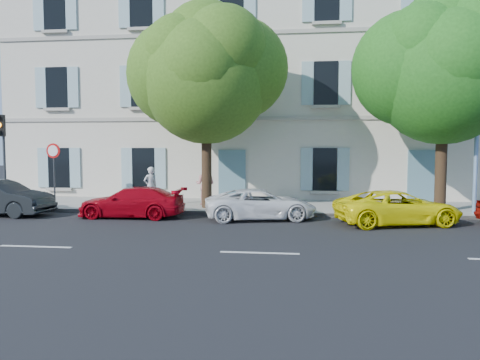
# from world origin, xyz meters

# --- Properties ---
(ground) EXTENTS (90.00, 90.00, 0.00)m
(ground) POSITION_xyz_m (0.00, 0.00, 0.00)
(ground) COLOR black
(sidewalk) EXTENTS (36.00, 4.50, 0.15)m
(sidewalk) POSITION_xyz_m (0.00, 4.45, 0.07)
(sidewalk) COLOR #A09E96
(sidewalk) RESTS_ON ground
(kerb) EXTENTS (36.00, 0.16, 0.16)m
(kerb) POSITION_xyz_m (0.00, 2.28, 0.08)
(kerb) COLOR #9E998E
(kerb) RESTS_ON ground
(building) EXTENTS (28.00, 7.00, 12.00)m
(building) POSITION_xyz_m (0.00, 10.20, 6.00)
(building) COLOR beige
(building) RESTS_ON ground
(car_red_coupe) EXTENTS (3.99, 1.63, 1.16)m
(car_red_coupe) POSITION_xyz_m (-5.26, 1.28, 0.58)
(car_red_coupe) COLOR #A30411
(car_red_coupe) RESTS_ON ground
(car_white_coupe) EXTENTS (4.37, 2.73, 1.13)m
(car_white_coupe) POSITION_xyz_m (-0.41, 1.40, 0.56)
(car_white_coupe) COLOR white
(car_white_coupe) RESTS_ON ground
(car_yellow_supercar) EXTENTS (4.59, 2.98, 1.18)m
(car_yellow_supercar) POSITION_xyz_m (4.34, 0.81, 0.59)
(car_yellow_supercar) COLOR #FFF00A
(car_yellow_supercar) RESTS_ON ground
(tree_left) EXTENTS (5.24, 5.24, 8.12)m
(tree_left) POSITION_xyz_m (-2.79, 3.34, 5.38)
(tree_left) COLOR #3A2819
(tree_left) RESTS_ON sidewalk
(tree_right) EXTENTS (5.29, 5.29, 8.15)m
(tree_right) POSITION_xyz_m (6.41, 3.23, 5.37)
(tree_right) COLOR #3A2819
(tree_right) RESTS_ON sidewalk
(traffic_light) EXTENTS (0.33, 0.43, 3.84)m
(traffic_light) POSITION_xyz_m (-11.33, 2.63, 2.93)
(traffic_light) COLOR #383A3D
(traffic_light) RESTS_ON sidewalk
(road_sign) EXTENTS (0.61, 0.10, 2.65)m
(road_sign) POSITION_xyz_m (-9.12, 2.71, 2.06)
(road_sign) COLOR #383A3D
(road_sign) RESTS_ON sidewalk
(street_lamp) EXTENTS (0.28, 1.57, 7.35)m
(street_lamp) POSITION_xyz_m (7.56, 2.74, 4.31)
(street_lamp) COLOR #7293BF
(street_lamp) RESTS_ON sidewalk
(pedestrian_a) EXTENTS (0.72, 0.70, 1.66)m
(pedestrian_a) POSITION_xyz_m (-5.27, 3.58, 0.98)
(pedestrian_a) COLOR silver
(pedestrian_a) RESTS_ON sidewalk
(pedestrian_b) EXTENTS (0.95, 0.79, 1.77)m
(pedestrian_b) POSITION_xyz_m (-3.02, 4.20, 1.04)
(pedestrian_b) COLOR tan
(pedestrian_b) RESTS_ON sidewalk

